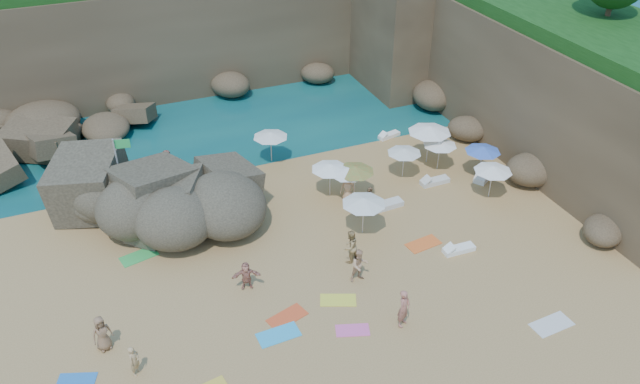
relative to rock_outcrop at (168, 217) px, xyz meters
name	(u,v)px	position (x,y,z in m)	size (l,w,h in m)	color
ground	(306,266)	(5.46, -6.71, 0.00)	(120.00, 120.00, 0.00)	tan
seawater	(179,57)	(5.46, 23.29, 0.00)	(120.00, 120.00, 0.00)	#0C4751
cliff_back	(212,26)	(7.46, 18.29, 4.00)	(44.00, 8.00, 8.00)	brown
cliff_right	(532,73)	(24.46, 1.29, 4.00)	(8.00, 30.00, 8.00)	brown
cliff_corner	(413,21)	(22.46, 13.29, 4.00)	(10.00, 12.00, 8.00)	brown
rock_promontory	(52,157)	(-5.54, 9.29, 0.00)	(12.00, 7.00, 2.00)	brown
rock_outcrop	(168,217)	(0.00, 0.00, 0.00)	(9.10, 6.83, 3.64)	brown
flag_pole	(121,166)	(-1.82, 1.47, 2.86)	(0.87, 0.22, 4.48)	silver
parasol_0	(270,135)	(7.16, 3.50, 1.88)	(2.16, 2.16, 2.04)	silver
parasol_1	(404,151)	(13.86, -1.21, 1.76)	(2.03, 2.03, 1.92)	silver
parasol_2	(330,167)	(9.04, -1.37, 1.88)	(2.16, 2.16, 2.05)	silver
parasol_3	(440,143)	(16.28, -1.22, 1.77)	(2.04, 2.04, 1.93)	silver
parasol_4	(430,129)	(16.06, -0.27, 2.29)	(2.64, 2.64, 2.50)	silver
parasol_5	(348,171)	(9.81, -2.06, 1.83)	(2.11, 2.11, 2.00)	silver
parasol_6	(355,169)	(10.20, -2.17, 1.91)	(2.20, 2.20, 2.08)	silver
parasol_9	(364,201)	(9.21, -5.32, 1.99)	(2.30, 2.30, 2.17)	silver
parasol_10	(483,149)	(18.17, -2.89, 1.83)	(2.11, 2.11, 1.99)	silver
parasol_11	(493,169)	(17.36, -5.02, 1.86)	(2.15, 2.15, 2.03)	silver
lounger_0	(386,205)	(11.42, -3.75, 0.15)	(1.97, 0.66, 0.31)	silver
lounger_1	(389,135)	(15.44, 3.50, 0.12)	(1.55, 0.52, 0.24)	white
lounger_2	(485,175)	(18.37, -3.17, 0.16)	(2.03, 0.68, 0.32)	silver
lounger_3	(435,181)	(15.24, -2.64, 0.14)	(1.77, 0.59, 0.28)	silver
lounger_4	(492,173)	(18.93, -3.13, 0.12)	(1.54, 0.51, 0.24)	silver
lounger_5	(459,249)	(13.02, -8.62, 0.13)	(1.66, 0.55, 0.26)	white
towel_0	(77,380)	(-5.50, -9.78, 0.01)	(1.50, 0.75, 0.03)	blue
towel_2	(287,317)	(3.41, -9.68, 0.02)	(1.76, 0.88, 0.03)	#DD4B23
towel_8	(278,335)	(2.71, -10.53, 0.02)	(1.83, 0.91, 0.03)	#29A7DE
towel_9	(352,330)	(5.76, -11.51, 0.01)	(1.46, 0.73, 0.03)	#EA5BA1
towel_10	(423,244)	(11.67, -7.43, 0.02)	(1.78, 0.89, 0.03)	orange
towel_11	(139,256)	(-2.00, -2.86, 0.02)	(1.81, 0.90, 0.03)	green
towel_12	(338,300)	(5.95, -9.56, 0.01)	(1.64, 0.82, 0.03)	yellow
towel_13	(552,324)	(13.96, -14.53, 0.02)	(1.87, 0.94, 0.03)	silver
person_stand_0	(134,361)	(-3.22, -10.32, 0.72)	(0.53, 0.35, 1.45)	tan
person_stand_1	(350,247)	(7.61, -7.20, 0.90)	(0.87, 0.68, 1.80)	tan
person_stand_2	(256,184)	(5.12, 0.24, 0.73)	(0.94, 0.39, 1.46)	tan
person_stand_3	(369,201)	(10.24, -3.99, 0.89)	(1.04, 0.43, 1.77)	olive
person_stand_4	(348,188)	(9.71, -2.37, 0.87)	(0.85, 0.46, 1.74)	tan
person_stand_5	(168,165)	(0.89, 3.90, 0.95)	(1.76, 0.51, 1.90)	#C37561
person_lie_2	(105,345)	(-4.24, -8.48, 0.23)	(0.83, 1.71, 0.46)	#886344
person_lie_3	(247,284)	(2.34, -7.13, 0.19)	(1.34, 1.44, 0.38)	#B6745F
person_lie_4	(403,321)	(7.92, -12.02, 0.23)	(0.69, 1.88, 0.45)	#A96654
person_lie_5	(359,275)	(7.43, -8.64, 0.33)	(0.84, 1.73, 0.66)	tan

